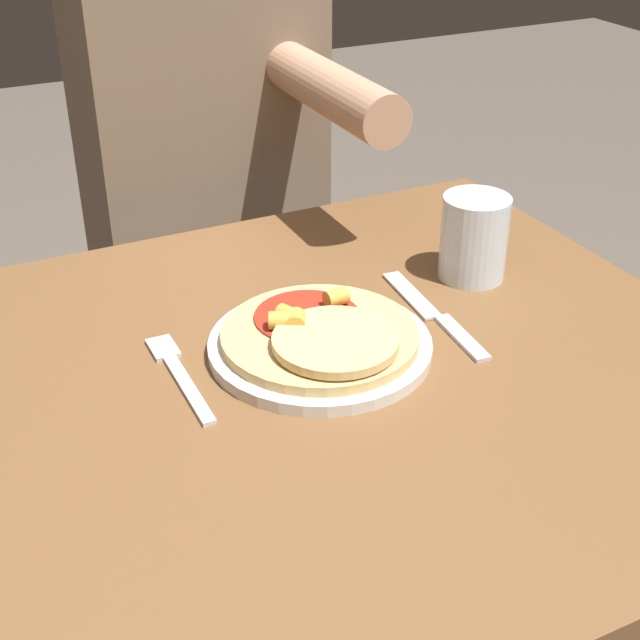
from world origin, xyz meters
TOP-DOWN VIEW (x-y plane):
  - dining_table at (0.00, 0.00)m, footprint 0.97×0.80m
  - plate at (0.05, 0.04)m, footprint 0.25×0.25m
  - pizza at (0.05, 0.03)m, footprint 0.22×0.22m
  - fork at (-0.10, 0.06)m, footprint 0.03×0.18m
  - knife at (0.20, 0.05)m, footprint 0.03×0.22m
  - drinking_glass at (0.30, 0.11)m, footprint 0.08×0.08m
  - person_diner at (0.12, 0.62)m, footprint 0.36×0.52m

SIDE VIEW (x-z plane):
  - dining_table at x=0.00m, z-range 0.24..0.98m
  - person_diner at x=0.12m, z-range 0.10..1.33m
  - fork at x=-0.10m, z-range 0.74..0.74m
  - knife at x=0.20m, z-range 0.74..0.74m
  - plate at x=0.05m, z-range 0.74..0.75m
  - pizza at x=0.05m, z-range 0.75..0.78m
  - drinking_glass at x=0.30m, z-range 0.74..0.85m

